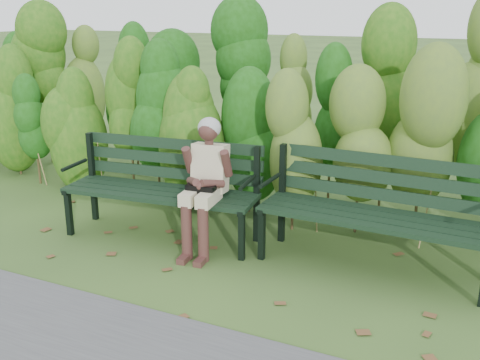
% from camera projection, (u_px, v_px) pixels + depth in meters
% --- Properties ---
extents(ground, '(80.00, 80.00, 0.00)m').
position_uv_depth(ground, '(224.00, 267.00, 5.22)').
color(ground, '#334C22').
extents(hedge_band, '(11.04, 1.67, 2.42)m').
position_uv_depth(hedge_band, '(296.00, 102.00, 6.45)').
color(hedge_band, '#47381E').
rests_on(hedge_band, ground).
extents(leaf_litter, '(5.76, 2.16, 0.01)m').
position_uv_depth(leaf_litter, '(300.00, 283.00, 4.91)').
color(leaf_litter, brown).
rests_on(leaf_litter, ground).
extents(bench_left, '(2.06, 0.87, 1.00)m').
position_uv_depth(bench_left, '(165.00, 181.00, 5.80)').
color(bench_left, black).
rests_on(bench_left, ground).
extents(bench_right, '(2.07, 0.73, 1.03)m').
position_uv_depth(bench_right, '(376.00, 204.00, 5.09)').
color(bench_right, black).
rests_on(bench_right, ground).
extents(seated_woman, '(0.50, 0.73, 1.31)m').
position_uv_depth(seated_woman, '(205.00, 176.00, 5.41)').
color(seated_woman, '#C1B493').
rests_on(seated_woman, ground).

